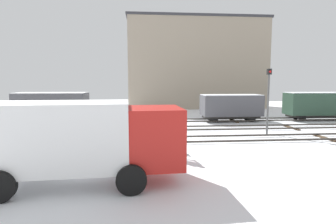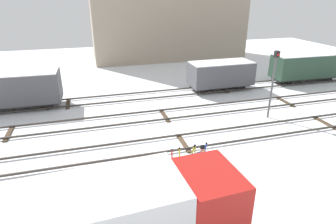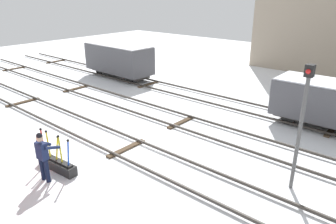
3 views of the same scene
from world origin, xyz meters
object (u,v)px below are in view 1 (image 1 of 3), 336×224
at_px(freight_car_near_switch, 231,106).
at_px(delivery_truck, 83,137).
at_px(freight_car_far_end, 322,104).
at_px(switch_lever_frame, 165,149).
at_px(rail_worker, 174,135).
at_px(freight_car_mid_siding, 52,106).
at_px(signal_post, 268,95).

bearing_deg(freight_car_near_switch, delivery_truck, -124.99).
distance_m(delivery_truck, freight_car_far_end, 21.85).
bearing_deg(switch_lever_frame, rail_worker, -66.40).
relative_size(delivery_truck, freight_car_near_switch, 1.29).
xyz_separation_m(freight_car_mid_siding, freight_car_far_end, (22.47, 0.00, -0.03)).
height_order(switch_lever_frame, freight_car_near_switch, freight_car_near_switch).
bearing_deg(signal_post, delivery_truck, -141.59).
bearing_deg(freight_car_near_switch, freight_car_far_end, -0.56).
xyz_separation_m(switch_lever_frame, freight_car_mid_siding, (-8.13, 10.10, 1.16)).
bearing_deg(signal_post, freight_car_near_switch, 94.93).
xyz_separation_m(freight_car_near_switch, freight_car_far_end, (8.02, 0.00, 0.08)).
bearing_deg(freight_car_far_end, rail_worker, -141.04).
xyz_separation_m(delivery_truck, freight_car_mid_siding, (-5.23, 13.44, -0.14)).
relative_size(rail_worker, delivery_truck, 0.28).
relative_size(delivery_truck, signal_post, 1.54).
bearing_deg(delivery_truck, freight_car_far_end, 34.91).
relative_size(signal_post, freight_car_far_end, 0.66).
bearing_deg(switch_lever_frame, freight_car_far_end, 30.29).
height_order(switch_lever_frame, freight_car_mid_siding, freight_car_mid_siding).
xyz_separation_m(signal_post, freight_car_mid_siding, (-14.94, 5.74, -1.08)).
distance_m(signal_post, freight_car_far_end, 9.53).
bearing_deg(delivery_truck, switch_lever_frame, 46.00).
xyz_separation_m(rail_worker, signal_post, (6.48, 4.96, 1.48)).
xyz_separation_m(switch_lever_frame, freight_car_far_end, (14.33, 10.10, 1.13)).
distance_m(switch_lever_frame, rail_worker, 1.02).
xyz_separation_m(freight_car_near_switch, freight_car_mid_siding, (-14.44, -0.00, 0.11)).
height_order(freight_car_near_switch, freight_car_far_end, freight_car_far_end).
height_order(rail_worker, freight_car_near_switch, freight_car_near_switch).
bearing_deg(freight_car_far_end, signal_post, -141.09).
xyz_separation_m(rail_worker, freight_car_near_switch, (5.98, 10.71, 0.29)).
distance_m(switch_lever_frame, freight_car_mid_siding, 13.02).
height_order(rail_worker, signal_post, signal_post).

